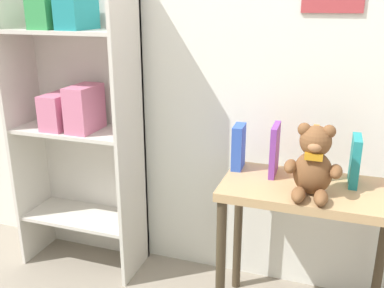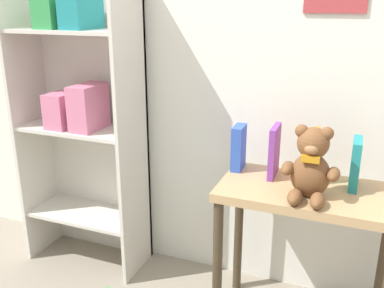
{
  "view_description": "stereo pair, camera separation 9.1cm",
  "coord_description": "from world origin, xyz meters",
  "px_view_note": "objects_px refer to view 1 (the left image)",
  "views": [
    {
      "loc": [
        0.26,
        -0.57,
        1.34
      ],
      "look_at": [
        -0.31,
        1.1,
        0.76
      ],
      "focal_mm": 40.0,
      "sensor_mm": 36.0,
      "label": 1
    },
    {
      "loc": [
        0.34,
        -0.54,
        1.34
      ],
      "look_at": [
        -0.31,
        1.1,
        0.76
      ],
      "focal_mm": 40.0,
      "sensor_mm": 36.0,
      "label": 2
    }
  ],
  "objects_px": {
    "book_standing_purple": "(275,150)",
    "book_standing_orange": "(314,153)",
    "display_table": "(307,212)",
    "book_standing_teal": "(355,161)",
    "teddy_bear": "(313,164)",
    "book_standing_blue": "(239,147)",
    "bookshelf_side": "(78,111)"
  },
  "relations": [
    {
      "from": "book_standing_purple",
      "to": "book_standing_orange",
      "type": "height_order",
      "value": "book_standing_purple"
    },
    {
      "from": "display_table",
      "to": "book_standing_teal",
      "type": "bearing_deg",
      "value": 27.5
    },
    {
      "from": "teddy_bear",
      "to": "book_standing_teal",
      "type": "bearing_deg",
      "value": 46.57
    },
    {
      "from": "teddy_bear",
      "to": "book_standing_blue",
      "type": "xyz_separation_m",
      "value": [
        -0.32,
        0.18,
        -0.03
      ]
    },
    {
      "from": "book_standing_orange",
      "to": "book_standing_purple",
      "type": "bearing_deg",
      "value": -176.28
    },
    {
      "from": "display_table",
      "to": "book_standing_purple",
      "type": "bearing_deg",
      "value": 152.42
    },
    {
      "from": "display_table",
      "to": "book_standing_orange",
      "type": "bearing_deg",
      "value": 90.0
    },
    {
      "from": "book_standing_blue",
      "to": "book_standing_teal",
      "type": "relative_size",
      "value": 0.99
    },
    {
      "from": "teddy_bear",
      "to": "book_standing_blue",
      "type": "relative_size",
      "value": 1.42
    },
    {
      "from": "bookshelf_side",
      "to": "book_standing_purple",
      "type": "relative_size",
      "value": 6.89
    },
    {
      "from": "book_standing_purple",
      "to": "book_standing_orange",
      "type": "bearing_deg",
      "value": 4.24
    },
    {
      "from": "teddy_bear",
      "to": "book_standing_orange",
      "type": "height_order",
      "value": "teddy_bear"
    },
    {
      "from": "book_standing_blue",
      "to": "book_standing_teal",
      "type": "distance_m",
      "value": 0.47
    },
    {
      "from": "book_standing_purple",
      "to": "book_standing_orange",
      "type": "xyz_separation_m",
      "value": [
        0.16,
        0.01,
        -0.0
      ]
    },
    {
      "from": "bookshelf_side",
      "to": "book_standing_orange",
      "type": "height_order",
      "value": "bookshelf_side"
    },
    {
      "from": "book_standing_purple",
      "to": "book_standing_teal",
      "type": "xyz_separation_m",
      "value": [
        0.32,
        -0.0,
        -0.01
      ]
    },
    {
      "from": "book_standing_blue",
      "to": "book_standing_purple",
      "type": "xyz_separation_m",
      "value": [
        0.16,
        -0.02,
        0.01
      ]
    },
    {
      "from": "display_table",
      "to": "book_standing_orange",
      "type": "height_order",
      "value": "book_standing_orange"
    },
    {
      "from": "teddy_bear",
      "to": "book_standing_orange",
      "type": "relative_size",
      "value": 1.3
    },
    {
      "from": "display_table",
      "to": "book_standing_purple",
      "type": "xyz_separation_m",
      "value": [
        -0.16,
        0.08,
        0.22
      ]
    },
    {
      "from": "display_table",
      "to": "book_standing_teal",
      "type": "xyz_separation_m",
      "value": [
        0.16,
        0.08,
        0.21
      ]
    },
    {
      "from": "book_standing_purple",
      "to": "bookshelf_side",
      "type": "bearing_deg",
      "value": 174.88
    },
    {
      "from": "book_standing_blue",
      "to": "display_table",
      "type": "bearing_deg",
      "value": -20.6
    },
    {
      "from": "book_standing_teal",
      "to": "book_standing_blue",
      "type": "bearing_deg",
      "value": 176.53
    },
    {
      "from": "teddy_bear",
      "to": "book_standing_purple",
      "type": "relative_size",
      "value": 1.28
    },
    {
      "from": "display_table",
      "to": "book_standing_purple",
      "type": "relative_size",
      "value": 3.21
    },
    {
      "from": "teddy_bear",
      "to": "bookshelf_side",
      "type": "bearing_deg",
      "value": 168.76
    },
    {
      "from": "teddy_bear",
      "to": "display_table",
      "type": "bearing_deg",
      "value": 95.51
    },
    {
      "from": "book_standing_purple",
      "to": "book_standing_teal",
      "type": "relative_size",
      "value": 1.1
    },
    {
      "from": "teddy_bear",
      "to": "book_standing_teal",
      "type": "height_order",
      "value": "teddy_bear"
    },
    {
      "from": "book_standing_blue",
      "to": "book_standing_teal",
      "type": "height_order",
      "value": "book_standing_teal"
    },
    {
      "from": "book_standing_purple",
      "to": "book_standing_teal",
      "type": "height_order",
      "value": "book_standing_purple"
    }
  ]
}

